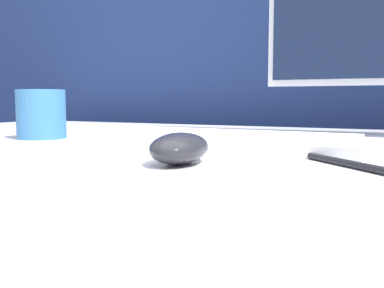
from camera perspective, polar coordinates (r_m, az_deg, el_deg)
partition_panel at (r=1.28m, az=14.16°, el=-1.19°), size 5.00×0.03×1.33m
computer_mouse_near at (r=0.49m, az=-1.60°, el=-0.53°), size 0.08×0.11×0.03m
keyboard at (r=0.65m, az=2.38°, el=0.56°), size 0.43×0.14×0.02m
mug at (r=0.84m, az=-18.60°, el=3.62°), size 0.08×0.08×0.09m
pen at (r=0.48m, az=19.99°, el=-2.53°), size 0.12×0.12×0.01m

